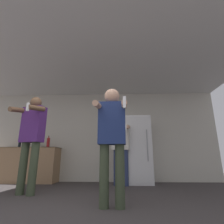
{
  "coord_description": "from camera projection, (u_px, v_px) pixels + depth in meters",
  "views": [
    {
      "loc": [
        0.68,
        -1.82,
        0.57
      ],
      "look_at": [
        0.6,
        0.53,
        1.22
      ],
      "focal_mm": 28.0,
      "sensor_mm": 36.0,
      "label": 1
    }
  ],
  "objects": [
    {
      "name": "ceiling_slab",
      "position": [
        87.0,
        67.0,
        3.88
      ],
      "size": [
        7.0,
        3.77,
        0.05
      ],
      "color": "silver",
      "rests_on": "wall_back"
    },
    {
      "name": "bottle_green_wine",
      "position": [
        20.0,
        144.0,
        4.79
      ],
      "size": [
        0.07,
        0.07,
        0.25
      ],
      "color": "black",
      "rests_on": "counter"
    },
    {
      "name": "person_man_side",
      "position": [
        32.0,
        135.0,
        3.19
      ],
      "size": [
        0.57,
        0.6,
        1.75
      ],
      "color": "#38422D",
      "rests_on": "ground_plane"
    },
    {
      "name": "person_spectator_back",
      "position": [
        120.0,
        143.0,
        4.26
      ],
      "size": [
        0.57,
        0.6,
        1.63
      ],
      "color": "navy",
      "rests_on": "ground_plane"
    },
    {
      "name": "person_woman_foreground",
      "position": [
        112.0,
        133.0,
        2.36
      ],
      "size": [
        0.44,
        0.53,
        1.56
      ],
      "color": "#38422D",
      "rests_on": "ground_plane"
    },
    {
      "name": "wall_back",
      "position": [
        95.0,
        135.0,
        5.12
      ],
      "size": [
        7.0,
        0.06,
        2.55
      ],
      "color": "beige",
      "rests_on": "ground_plane"
    },
    {
      "name": "ground_plane",
      "position": [
        46.0,
        223.0,
        1.63
      ],
      "size": [
        14.0,
        14.0,
        0.0
      ],
      "primitive_type": "plane",
      "color": "#383333"
    },
    {
      "name": "counter",
      "position": [
        28.0,
        165.0,
        4.68
      ],
      "size": [
        1.6,
        0.57,
        0.9
      ],
      "color": "#997551",
      "rests_on": "ground_plane"
    },
    {
      "name": "bottle_amber_bourbon",
      "position": [
        35.0,
        143.0,
        4.78
      ],
      "size": [
        0.1,
        0.1,
        0.33
      ],
      "color": "#194723",
      "rests_on": "counter"
    },
    {
      "name": "bottle_tall_gin",
      "position": [
        25.0,
        143.0,
        4.79
      ],
      "size": [
        0.08,
        0.08,
        0.28
      ],
      "color": "black",
      "rests_on": "counter"
    },
    {
      "name": "bottle_dark_rum",
      "position": [
        48.0,
        143.0,
        4.77
      ],
      "size": [
        0.08,
        0.08,
        0.32
      ],
      "color": "maroon",
      "rests_on": "counter"
    },
    {
      "name": "refrigerator",
      "position": [
        137.0,
        150.0,
        4.59
      ],
      "size": [
        0.71,
        0.76,
        1.68
      ],
      "color": "white",
      "rests_on": "ground_plane"
    }
  ]
}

